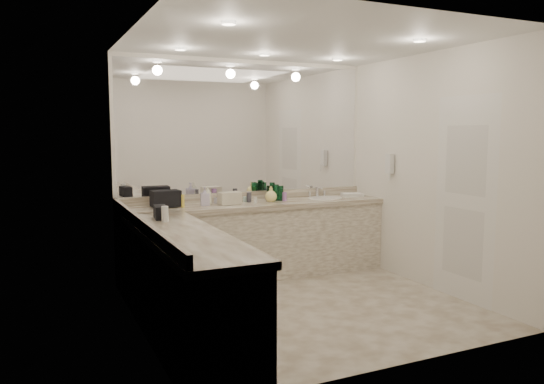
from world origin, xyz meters
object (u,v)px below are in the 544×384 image
wall_phone (390,164)px  soap_bottle_a (208,196)px  soap_bottle_b (205,196)px  sink (325,199)px  cream_cosmetic_case (230,199)px  black_toiletry_bag (166,199)px  hand_towel (352,195)px  soap_bottle_c (271,194)px

wall_phone → soap_bottle_a: 2.23m
soap_bottle_a → soap_bottle_b: (-0.04, -0.01, -0.00)m
sink → cream_cosmetic_case: (-1.30, -0.05, 0.08)m
cream_cosmetic_case → wall_phone: bearing=-17.5°
wall_phone → soap_bottle_a: (-2.15, 0.51, -0.34)m
black_toiletry_bag → cream_cosmetic_case: (0.72, -0.09, -0.02)m
wall_phone → cream_cosmetic_case: wall_phone is taller
sink → soap_bottle_a: bearing=179.6°
black_toiletry_bag → wall_phone: bearing=-11.7°
sink → soap_bottle_b: 1.58m
wall_phone → cream_cosmetic_case: size_ratio=0.98×
soap_bottle_a → soap_bottle_b: soap_bottle_a is taller
wall_phone → hand_towel: 0.70m
soap_bottle_a → soap_bottle_b: bearing=-171.5°
wall_phone → cream_cosmetic_case: 1.99m
sink → hand_towel: (0.42, 0.02, 0.03)m
soap_bottle_b → cream_cosmetic_case: bearing=-10.5°
soap_bottle_a → black_toiletry_bag: bearing=175.7°
soap_bottle_b → soap_bottle_c: bearing=-1.0°
sink → soap_bottle_b: bearing=179.8°
sink → black_toiletry_bag: bearing=178.7°
soap_bottle_a → wall_phone: bearing=-13.4°
black_toiletry_bag → sink: bearing=-1.3°
soap_bottle_c → wall_phone: bearing=-19.8°
cream_cosmetic_case → soap_bottle_b: (-0.28, 0.05, 0.04)m
soap_bottle_c → cream_cosmetic_case: bearing=-176.1°
black_toiletry_bag → soap_bottle_a: soap_bottle_a is taller
hand_towel → soap_bottle_c: (-1.18, -0.03, 0.07)m
wall_phone → soap_bottle_a: wall_phone is taller
cream_cosmetic_case → sink: bearing=-2.0°
sink → wall_phone: 0.91m
wall_phone → soap_bottle_a: size_ratio=1.10×
sink → soap_bottle_a: 1.55m
wall_phone → hand_towel: size_ratio=0.91×
sink → soap_bottle_b: size_ratio=2.07×
black_toiletry_bag → cream_cosmetic_case: size_ratio=1.27×
hand_towel → black_toiletry_bag: bearing=179.4°
wall_phone → black_toiletry_bag: 2.71m
hand_towel → wall_phone: bearing=-70.2°
cream_cosmetic_case → soap_bottle_c: 0.54m
sink → hand_towel: size_ratio=1.67×
black_toiletry_bag → soap_bottle_a: (0.48, -0.04, 0.02)m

